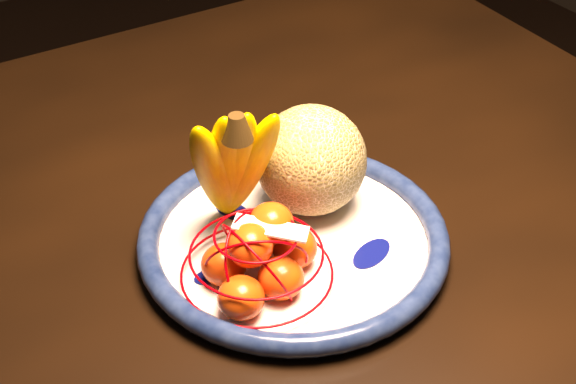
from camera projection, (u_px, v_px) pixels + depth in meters
dining_table at (123, 280)px, 1.00m from camera, size 1.46×0.93×0.71m
fruit_bowl at (293, 240)px, 0.92m from camera, size 0.33×0.33×0.03m
cantaloupe at (311, 160)px, 0.93m from camera, size 0.12×0.12×0.12m
banana_bunch at (231, 161)px, 0.88m from camera, size 0.11×0.11×0.18m
mandarin_bag at (259, 257)px, 0.86m from camera, size 0.18×0.18×0.10m
price_tag at (271, 228)px, 0.84m from camera, size 0.07×0.07×0.01m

